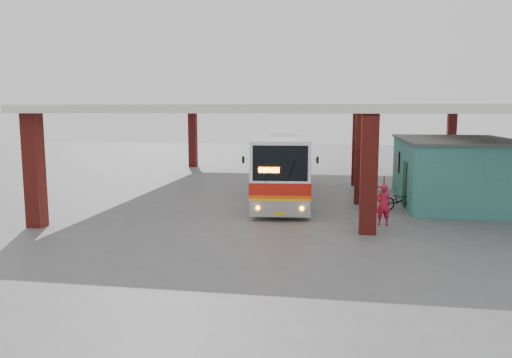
{
  "coord_description": "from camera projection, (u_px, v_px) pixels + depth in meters",
  "views": [
    {
      "loc": [
        1.89,
        -21.19,
        4.45
      ],
      "look_at": [
        -1.61,
        0.0,
        1.49
      ],
      "focal_mm": 35.0,
      "sensor_mm": 36.0,
      "label": 1
    }
  ],
  "objects": [
    {
      "name": "coach_bus",
      "position": [
        282.0,
        164.0,
        25.58
      ],
      "size": [
        3.62,
        12.02,
        3.45
      ],
      "rotation": [
        0.0,
        0.0,
        0.1
      ],
      "color": "white",
      "rests_on": "ground"
    },
    {
      "name": "shop_building",
      "position": [
        455.0,
        171.0,
        24.1
      ],
      "size": [
        5.2,
        8.2,
        3.11
      ],
      "color": "#2E7074",
      "rests_on": "ground"
    },
    {
      "name": "ground",
      "position": [
        293.0,
        214.0,
        21.62
      ],
      "size": [
        90.0,
        90.0,
        0.0
      ],
      "primitive_type": "plane",
      "color": "#515154",
      "rests_on": "ground"
    },
    {
      "name": "red_chair",
      "position": [
        382.0,
        184.0,
        27.48
      ],
      "size": [
        0.5,
        0.5,
        0.89
      ],
      "rotation": [
        0.0,
        0.0,
        -0.07
      ],
      "color": "#B02212",
      "rests_on": "ground"
    },
    {
      "name": "motorcycle",
      "position": [
        400.0,
        200.0,
        22.4
      ],
      "size": [
        1.87,
        1.29,
        0.93
      ],
      "primitive_type": "imported",
      "rotation": [
        0.0,
        0.0,
        1.99
      ],
      "color": "black",
      "rests_on": "ground"
    },
    {
      "name": "canopy_roof",
      "position": [
        313.0,
        109.0,
        27.28
      ],
      "size": [
        21.0,
        23.0,
        0.3
      ],
      "primitive_type": "cube",
      "color": "silver",
      "rests_on": "brick_columns"
    },
    {
      "name": "pedestrian",
      "position": [
        383.0,
        205.0,
        19.41
      ],
      "size": [
        0.65,
        0.49,
        1.61
      ],
      "primitive_type": "imported",
      "rotation": [
        0.0,
        0.0,
        3.33
      ],
      "color": "#B8172F",
      "rests_on": "ground"
    },
    {
      "name": "brick_columns",
      "position": [
        329.0,
        154.0,
        25.98
      ],
      "size": [
        20.1,
        21.6,
        4.35
      ],
      "color": "maroon",
      "rests_on": "ground"
    }
  ]
}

